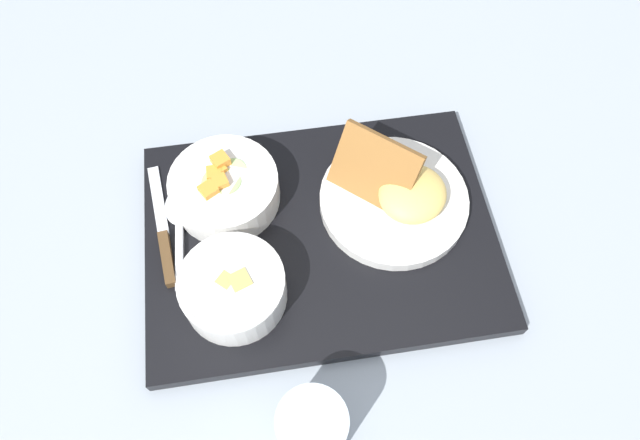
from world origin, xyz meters
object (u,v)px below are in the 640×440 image
at_px(glass_water, 312,429).
at_px(plate_main, 396,196).
at_px(bowl_salad, 225,187).
at_px(knife, 165,241).
at_px(bowl_soup, 233,287).
at_px(spoon, 180,220).

bearing_deg(glass_water, plate_main, 62.68).
height_order(bowl_salad, glass_water, glass_water).
relative_size(bowl_salad, knife, 0.78).
distance_m(bowl_soup, knife, 0.12).
xyz_separation_m(bowl_soup, knife, (-0.08, 0.08, -0.02)).
distance_m(bowl_soup, spoon, 0.13).
bearing_deg(bowl_soup, bowl_salad, 91.74).
distance_m(bowl_salad, glass_water, 0.31).
bearing_deg(bowl_soup, knife, 135.80).
xyz_separation_m(knife, glass_water, (0.16, -0.24, 0.02)).
bearing_deg(knife, bowl_soup, -142.72).
distance_m(bowl_salad, bowl_soup, 0.14).
distance_m(bowl_salad, knife, 0.10).
relative_size(bowl_salad, plate_main, 0.72).
bearing_deg(glass_water, bowl_salad, 104.34).
relative_size(bowl_soup, knife, 0.69).
xyz_separation_m(bowl_salad, glass_water, (0.08, -0.30, -0.01)).
bearing_deg(bowl_salad, glass_water, -75.66).
bearing_deg(plate_main, glass_water, -117.32).
bearing_deg(knife, glass_water, -155.87).
height_order(bowl_soup, glass_water, glass_water).
bearing_deg(glass_water, spoon, 116.86).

